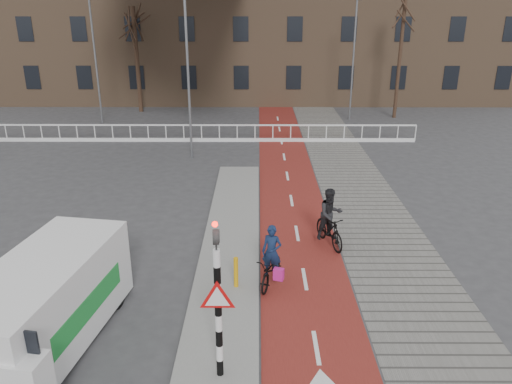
{
  "coord_description": "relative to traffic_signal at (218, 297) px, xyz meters",
  "views": [
    {
      "loc": [
        0.18,
        -10.31,
        7.29
      ],
      "look_at": [
        0.11,
        5.0,
        1.5
      ],
      "focal_mm": 35.0,
      "sensor_mm": 36.0,
      "label": 1
    }
  ],
  "objects": [
    {
      "name": "ground",
      "position": [
        0.6,
        2.02,
        -1.99
      ],
      "size": [
        120.0,
        120.0,
        0.0
      ],
      "primitive_type": "plane",
      "color": "#38383A",
      "rests_on": "ground"
    },
    {
      "name": "tree_mid",
      "position": [
        -7.69,
        27.45,
        1.58
      ],
      "size": [
        0.3,
        0.3,
        7.14
      ],
      "primitive_type": "cylinder",
      "color": "black",
      "rests_on": "ground"
    },
    {
      "name": "sidewalk",
      "position": [
        4.9,
        12.02,
        -1.98
      ],
      "size": [
        3.0,
        60.0,
        0.01
      ],
      "primitive_type": "cube",
      "color": "slate",
      "rests_on": "ground"
    },
    {
      "name": "cyclist_far",
      "position": [
        3.05,
        6.14,
        -1.18
      ],
      "size": [
        1.07,
        1.85,
        1.92
      ],
      "rotation": [
        0.0,
        0.0,
        0.34
      ],
      "color": "black",
      "rests_on": "bike_lane"
    },
    {
      "name": "van",
      "position": [
        -3.93,
        1.12,
        -0.89
      ],
      "size": [
        2.68,
        5.09,
        2.08
      ],
      "rotation": [
        0.0,
        0.0,
        -0.16
      ],
      "color": "white",
      "rests_on": "ground"
    },
    {
      "name": "tree_right",
      "position": [
        10.08,
        25.45,
        2.04
      ],
      "size": [
        0.23,
        0.23,
        8.07
      ],
      "primitive_type": "cylinder",
      "color": "black",
      "rests_on": "ground"
    },
    {
      "name": "railing",
      "position": [
        -4.4,
        19.02,
        -1.68
      ],
      "size": [
        28.0,
        0.1,
        0.99
      ],
      "color": "silver",
      "rests_on": "ground"
    },
    {
      "name": "bollard",
      "position": [
        0.19,
        3.45,
        -1.44
      ],
      "size": [
        0.12,
        0.12,
        0.87
      ],
      "primitive_type": "cylinder",
      "color": "#DE9C0C",
      "rests_on": "curb_island"
    },
    {
      "name": "streetlight_left",
      "position": [
        -9.41,
        23.77,
        2.24
      ],
      "size": [
        0.12,
        0.12,
        8.46
      ],
      "primitive_type": "cylinder",
      "color": "slate",
      "rests_on": "ground"
    },
    {
      "name": "streetlight_right",
      "position": [
        6.91,
        24.82,
        1.86
      ],
      "size": [
        0.12,
        0.12,
        7.69
      ],
      "primitive_type": "cylinder",
      "color": "slate",
      "rests_on": "ground"
    },
    {
      "name": "streetlight_near",
      "position": [
        -2.56,
        15.83,
        2.29
      ],
      "size": [
        0.12,
        0.12,
        8.56
      ],
      "primitive_type": "cylinder",
      "color": "slate",
      "rests_on": "ground"
    },
    {
      "name": "traffic_signal",
      "position": [
        0.0,
        0.0,
        0.0
      ],
      "size": [
        0.8,
        0.8,
        3.68
      ],
      "color": "black",
      "rests_on": "curb_island"
    },
    {
      "name": "cyclist_near",
      "position": [
        1.15,
        3.76,
        -1.4
      ],
      "size": [
        1.06,
        1.74,
        1.75
      ],
      "rotation": [
        0.0,
        0.0,
        -0.32
      ],
      "color": "black",
      "rests_on": "bike_lane"
    },
    {
      "name": "bike_lane",
      "position": [
        2.1,
        12.02,
        -1.98
      ],
      "size": [
        2.5,
        60.0,
        0.01
      ],
      "primitive_type": "cube",
      "color": "maroon",
      "rests_on": "ground"
    },
    {
      "name": "curb_island",
      "position": [
        -0.1,
        6.02,
        -1.93
      ],
      "size": [
        1.8,
        16.0,
        0.12
      ],
      "primitive_type": "cube",
      "color": "gray",
      "rests_on": "ground"
    }
  ]
}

